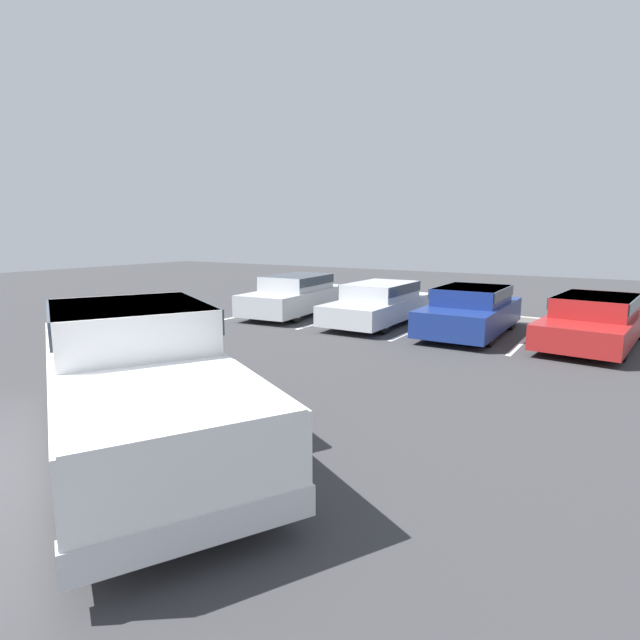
% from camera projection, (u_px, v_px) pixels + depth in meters
% --- Properties ---
extents(ground_plane, '(60.00, 60.00, 0.00)m').
position_uv_depth(ground_plane, '(64.00, 457.00, 6.02)').
color(ground_plane, '#38383A').
extents(stall_stripe_a, '(0.12, 4.29, 0.01)m').
position_uv_depth(stall_stripe_a, '(265.00, 311.00, 17.18)').
color(stall_stripe_a, white).
rests_on(stall_stripe_a, ground_plane).
extents(stall_stripe_b, '(0.12, 4.29, 0.01)m').
position_uv_depth(stall_stripe_b, '(335.00, 318.00, 15.69)').
color(stall_stripe_b, white).
rests_on(stall_stripe_b, ground_plane).
extents(stall_stripe_c, '(0.12, 4.29, 0.01)m').
position_uv_depth(stall_stripe_c, '(421.00, 327.00, 14.21)').
color(stall_stripe_c, white).
rests_on(stall_stripe_c, ground_plane).
extents(stall_stripe_d, '(0.12, 4.29, 0.01)m').
position_uv_depth(stall_stripe_d, '(526.00, 338.00, 12.72)').
color(stall_stripe_d, white).
rests_on(stall_stripe_d, ground_plane).
extents(pickup_truck, '(5.98, 4.50, 1.78)m').
position_uv_depth(pickup_truck, '(137.00, 377.00, 6.21)').
color(pickup_truck, white).
rests_on(pickup_truck, ground_plane).
extents(parked_sedan_a, '(2.12, 4.58, 1.29)m').
position_uv_depth(parked_sedan_a, '(296.00, 294.00, 16.34)').
color(parked_sedan_a, '#B7BABF').
rests_on(parked_sedan_a, ground_plane).
extents(parked_sedan_b, '(1.77, 4.54, 1.21)m').
position_uv_depth(parked_sedan_b, '(380.00, 302.00, 14.74)').
color(parked_sedan_b, '#B7BABF').
rests_on(parked_sedan_b, ground_plane).
extents(parked_sedan_c, '(1.82, 4.24, 1.25)m').
position_uv_depth(parked_sedan_c, '(471.00, 309.00, 13.21)').
color(parked_sedan_c, navy).
rests_on(parked_sedan_c, ground_plane).
extents(parked_sedan_d, '(2.26, 4.85, 1.18)m').
position_uv_depth(parked_sedan_d, '(594.00, 318.00, 11.99)').
color(parked_sedan_d, maroon).
rests_on(parked_sedan_d, ground_plane).
extents(wheel_stop_curb, '(1.89, 0.20, 0.14)m').
position_uv_depth(wheel_stop_curb, '(515.00, 318.00, 15.29)').
color(wheel_stop_curb, '#B7B2A8').
rests_on(wheel_stop_curb, ground_plane).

